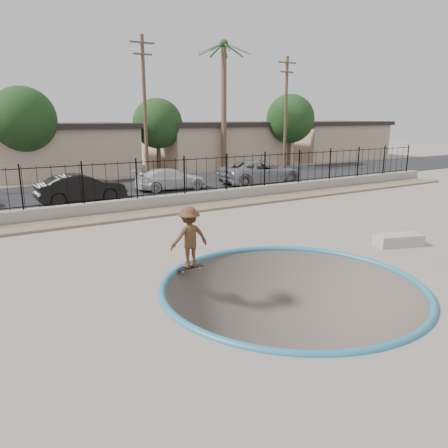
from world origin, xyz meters
TOP-DOWN VIEW (x-y plane):
  - ground at (0.00, 12.00)m, footprint 120.00×120.00m
  - bowl_pit at (0.00, -1.00)m, footprint 6.84×6.84m
  - coping_ring at (0.00, -1.00)m, footprint 7.04×7.04m
  - rock_strip at (0.00, 9.20)m, footprint 42.00×1.60m
  - retaining_wall at (0.00, 10.30)m, footprint 42.00×0.45m
  - fence at (0.00, 10.30)m, footprint 40.00×0.04m
  - street at (0.00, 17.00)m, footprint 90.00×8.00m
  - house_center at (0.00, 26.50)m, footprint 10.60×8.60m
  - house_east at (14.00, 26.50)m, footprint 12.60×8.60m
  - house_east_far at (28.00, 26.50)m, footprint 11.60×8.60m
  - palm_right at (12.00, 22.00)m, footprint 2.30×2.30m
  - utility_pole_mid at (4.00, 19.00)m, footprint 1.70×0.24m
  - utility_pole_right at (16.00, 19.00)m, footprint 1.70×0.24m
  - street_tree_left at (-3.00, 23.00)m, footprint 4.32×4.32m
  - street_tree_mid at (7.00, 24.00)m, footprint 3.96×3.96m
  - street_tree_right at (19.00, 22.00)m, footprint 4.32×4.32m
  - skater at (-1.69, 1.60)m, footprint 1.16×0.68m
  - skateboard at (-1.69, 1.60)m, footprint 0.87×0.27m
  - concrete_ledge at (5.63, 0.00)m, footprint 1.74×1.19m
  - car_b at (-1.78, 13.73)m, footprint 4.52×1.75m
  - car_c at (3.91, 15.00)m, footprint 4.50×2.06m
  - car_d at (9.93, 13.95)m, footprint 5.77×2.85m

SIDE VIEW (x-z plane):
  - ground at x=0.00m, z-range -2.20..0.00m
  - bowl_pit at x=0.00m, z-range -0.90..0.90m
  - coping_ring at x=0.00m, z-range -0.10..0.10m
  - street at x=0.00m, z-range 0.00..0.04m
  - rock_strip at x=0.00m, z-range 0.00..0.11m
  - skateboard at x=-1.69m, z-range 0.02..0.10m
  - concrete_ledge at x=5.63m, z-range 0.00..0.40m
  - retaining_wall at x=0.00m, z-range 0.00..0.60m
  - car_c at x=3.91m, z-range 0.04..1.31m
  - car_b at x=-1.78m, z-range 0.04..1.50m
  - car_d at x=9.93m, z-range 0.04..1.61m
  - skater at x=-1.69m, z-range 0.00..1.78m
  - fence at x=0.00m, z-range 0.60..2.40m
  - house_east at x=14.00m, z-range 0.02..3.92m
  - house_east_far at x=28.00m, z-range 0.02..3.92m
  - house_center at x=0.00m, z-range 0.02..3.92m
  - street_tree_mid at x=7.00m, z-range 0.92..6.75m
  - street_tree_left at x=-3.00m, z-range 1.01..7.37m
  - street_tree_right at x=19.00m, z-range 1.01..7.37m
  - utility_pole_right at x=16.00m, z-range 0.20..9.20m
  - utility_pole_mid at x=4.00m, z-range 0.21..9.71m
  - palm_right at x=12.00m, z-range 2.18..12.48m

